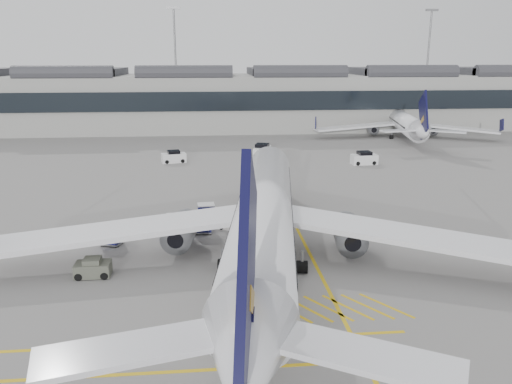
{
  "coord_description": "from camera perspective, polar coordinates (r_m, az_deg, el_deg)",
  "views": [
    {
      "loc": [
        2.65,
        -33.56,
        14.58
      ],
      "look_at": [
        6.19,
        5.27,
        4.0
      ],
      "focal_mm": 35.0,
      "sensor_mm": 36.0,
      "label": 1
    }
  ],
  "objects": [
    {
      "name": "ground",
      "position": [
        36.69,
        -9.02,
        -8.44
      ],
      "size": [
        220.0,
        220.0,
        0.0
      ],
      "primitive_type": "plane",
      "color": "gray",
      "rests_on": "ground"
    },
    {
      "name": "terminal",
      "position": [
        105.86,
        -6.75,
        10.51
      ],
      "size": [
        200.0,
        20.45,
        12.4
      ],
      "color": "#9E9E99",
      "rests_on": "ground"
    },
    {
      "name": "light_masts",
      "position": [
        119.64,
        -7.54,
        15.02
      ],
      "size": [
        113.0,
        0.6,
        25.45
      ],
      "color": "slate",
      "rests_on": "ground"
    },
    {
      "name": "apron_markings",
      "position": [
        46.52,
        4.15,
        -3.12
      ],
      "size": [
        0.25,
        60.0,
        0.01
      ],
      "primitive_type": "cube",
      "color": "gold",
      "rests_on": "ground"
    },
    {
      "name": "airliner_main",
      "position": [
        36.09,
        0.89,
        -2.85
      ],
      "size": [
        39.61,
        43.55,
        11.62
      ],
      "rotation": [
        0.0,
        0.0,
        -0.14
      ],
      "color": "white",
      "rests_on": "ground"
    },
    {
      "name": "airliner_far",
      "position": [
        97.16,
        16.52,
        7.64
      ],
      "size": [
        33.01,
        36.38,
        9.75
      ],
      "rotation": [
        0.0,
        0.0,
        -0.19
      ],
      "color": "white",
      "rests_on": "ground"
    },
    {
      "name": "belt_loader",
      "position": [
        43.83,
        -2.27,
        -3.58
      ],
      "size": [
        4.25,
        2.62,
        1.69
      ],
      "rotation": [
        0.0,
        0.0,
        -0.38
      ],
      "color": "#B8B5AE",
      "rests_on": "ground"
    },
    {
      "name": "baggage_cart_a",
      "position": [
        42.85,
        -6.13,
        -3.48
      ],
      "size": [
        1.73,
        1.45,
        1.74
      ],
      "rotation": [
        0.0,
        0.0,
        -0.06
      ],
      "color": "gray",
      "rests_on": "ground"
    },
    {
      "name": "baggage_cart_b",
      "position": [
        42.43,
        -9.04,
        -3.71
      ],
      "size": [
        1.86,
        1.58,
        1.83
      ],
      "rotation": [
        0.0,
        0.0,
        0.09
      ],
      "color": "gray",
      "rests_on": "ground"
    },
    {
      "name": "baggage_cart_c",
      "position": [
        45.66,
        -5.71,
        -2.32
      ],
      "size": [
        1.7,
        1.45,
        1.69
      ],
      "rotation": [
        0.0,
        0.0,
        0.08
      ],
      "color": "gray",
      "rests_on": "ground"
    },
    {
      "name": "baggage_cart_d",
      "position": [
        41.61,
        -16.21,
        -4.7
      ],
      "size": [
        1.83,
        1.66,
        1.61
      ],
      "rotation": [
        0.0,
        0.0,
        -0.31
      ],
      "color": "gray",
      "rests_on": "ground"
    },
    {
      "name": "ramp_agent_a",
      "position": [
        45.16,
        0.86,
        -2.41
      ],
      "size": [
        0.72,
        0.81,
        1.86
      ],
      "primitive_type": "imported",
      "rotation": [
        0.0,
        0.0,
        1.05
      ],
      "color": "#FA420D",
      "rests_on": "ground"
    },
    {
      "name": "ramp_agent_b",
      "position": [
        38.66,
        0.21,
        -5.43
      ],
      "size": [
        1.2,
        1.16,
        1.94
      ],
      "primitive_type": "imported",
      "rotation": [
        0.0,
        0.0,
        3.79
      ],
      "color": "#FF4A0D",
      "rests_on": "ground"
    },
    {
      "name": "pushback_tug",
      "position": [
        36.32,
        -18.14,
        -8.28
      ],
      "size": [
        2.38,
        1.49,
        1.32
      ],
      "rotation": [
        0.0,
        0.0,
        0.01
      ],
      "color": "#55574A",
      "rests_on": "ground"
    },
    {
      "name": "safety_cone_nose",
      "position": [
        58.35,
        0.22,
        0.98
      ],
      "size": [
        0.37,
        0.37,
        0.52
      ],
      "primitive_type": "cone",
      "color": "#F24C0A",
      "rests_on": "ground"
    },
    {
      "name": "safety_cone_engine",
      "position": [
        45.86,
        9.58,
        -3.24
      ],
      "size": [
        0.37,
        0.37,
        0.51
      ],
      "primitive_type": "cone",
      "color": "#F24C0A",
      "rests_on": "ground"
    },
    {
      "name": "service_van_left",
      "position": [
        72.25,
        -9.38,
        3.96
      ],
      "size": [
        3.65,
        2.4,
        1.73
      ],
      "rotation": [
        0.0,
        0.0,
        0.23
      ],
      "color": "silver",
      "rests_on": "ground"
    },
    {
      "name": "service_van_mid",
      "position": [
        75.11,
        0.71,
        4.7
      ],
      "size": [
        3.06,
        4.36,
        2.03
      ],
      "rotation": [
        0.0,
        0.0,
        1.27
      ],
      "color": "silver",
      "rests_on": "ground"
    },
    {
      "name": "service_van_right",
      "position": [
        71.69,
        12.25,
        3.77
      ],
      "size": [
        3.66,
        2.02,
        1.82
      ],
      "rotation": [
        0.0,
        0.0,
        0.07
      ],
      "color": "silver",
      "rests_on": "ground"
    }
  ]
}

